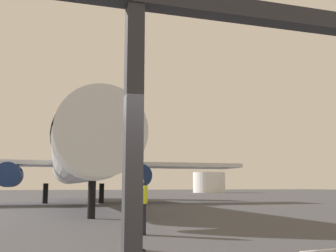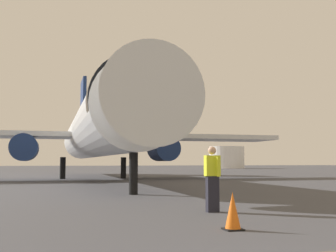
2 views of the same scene
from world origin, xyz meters
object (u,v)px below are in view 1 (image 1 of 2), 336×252
airplane (77,160)px  ground_crew_worker (140,205)px  fuel_storage_tank (209,182)px  traffic_cone (137,235)px

airplane → ground_crew_worker: 20.90m
airplane → fuel_storage_tank: airplane is taller
airplane → fuel_storage_tank: size_ratio=4.99×
ground_crew_worker → traffic_cone: bearing=-103.8°
airplane → fuel_storage_tank: (31.81, 49.21, -1.37)m
ground_crew_worker → airplane: bearing=92.5°
airplane → traffic_cone: 23.76m
airplane → fuel_storage_tank: bearing=57.1°
ground_crew_worker → traffic_cone: size_ratio=2.36×
ground_crew_worker → fuel_storage_tank: 76.44m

